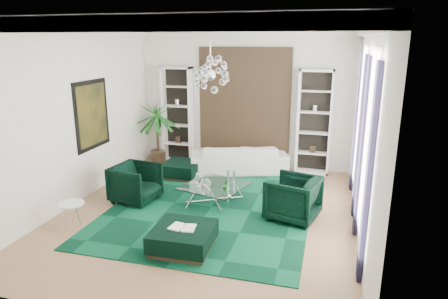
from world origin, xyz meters
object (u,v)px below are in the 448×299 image
(armchair_left, at_px, (136,183))
(ottoman_side, at_px, (182,170))
(coffee_table, at_px, (215,194))
(ottoman_front, at_px, (183,239))
(sofa, at_px, (239,158))
(side_table, at_px, (72,215))
(armchair_right, at_px, (293,198))
(palm, at_px, (157,124))

(armchair_left, xyz_separation_m, ottoman_side, (0.40, 1.80, -0.22))
(coffee_table, xyz_separation_m, ottoman_front, (0.05, -2.10, -0.01))
(sofa, xyz_separation_m, side_table, (-2.35, -4.15, -0.14))
(armchair_left, distance_m, armchair_right, 3.50)
(side_table, relative_size, palm, 0.21)
(coffee_table, relative_size, palm, 0.52)
(armchair_right, bearing_deg, side_table, -55.71)
(ottoman_side, bearing_deg, ottoman_front, -68.48)
(ottoman_side, distance_m, ottoman_front, 3.82)
(ottoman_side, relative_size, side_table, 1.85)
(armchair_left, distance_m, coffee_table, 1.80)
(sofa, height_order, armchair_right, armchair_right)
(sofa, bearing_deg, armchair_left, 37.53)
(sofa, distance_m, armchair_right, 3.18)
(ottoman_front, bearing_deg, armchair_right, 45.83)
(ottoman_side, distance_m, palm, 1.76)
(coffee_table, height_order, ottoman_front, coffee_table)
(sofa, distance_m, armchair_left, 3.18)
(sofa, xyz_separation_m, palm, (-2.45, 0.10, 0.81))
(armchair_right, distance_m, ottoman_side, 3.59)
(sofa, xyz_separation_m, ottoman_front, (0.05, -4.40, -0.18))
(palm, bearing_deg, armchair_left, -75.72)
(sofa, relative_size, armchair_right, 2.67)
(sofa, bearing_deg, ottoman_side, 13.17)
(coffee_table, height_order, ottoman_side, coffee_table)
(sofa, xyz_separation_m, armchair_left, (-1.75, -2.65, 0.05))
(coffee_table, xyz_separation_m, side_table, (-2.35, -1.85, 0.02))
(side_table, bearing_deg, armchair_left, 68.20)
(armchair_right, height_order, palm, palm)
(sofa, xyz_separation_m, ottoman_side, (-1.35, -0.85, -0.18))
(armchair_right, height_order, side_table, armchair_right)
(armchair_left, relative_size, ottoman_side, 1.02)
(ottoman_side, bearing_deg, side_table, -106.86)
(ottoman_side, xyz_separation_m, ottoman_front, (1.40, -3.55, -0.00))
(armchair_right, relative_size, ottoman_side, 1.07)
(armchair_right, height_order, ottoman_side, armchair_right)
(coffee_table, bearing_deg, armchair_left, -168.69)
(sofa, xyz_separation_m, coffee_table, (0.00, -2.30, -0.17))
(armchair_left, bearing_deg, sofa, -25.68)
(ottoman_front, distance_m, palm, 5.24)
(coffee_table, height_order, side_table, side_table)
(armchair_right, bearing_deg, armchair_left, -75.81)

